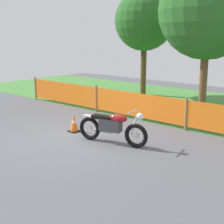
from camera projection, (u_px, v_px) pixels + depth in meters
ground at (81, 138)px, 9.65m from camera, size 24.00×24.00×0.02m
grass_verge at (186, 104)px, 14.33m from camera, size 24.00×7.28×0.01m
barrier_fence at (136, 105)px, 11.53m from camera, size 11.73×0.08×1.05m
tree_leftmost at (144, 21)px, 15.67m from camera, size 2.86×2.86×5.04m
tree_near_left at (208, 10)px, 11.48m from camera, size 3.47×3.47×5.53m
motorcycle_lead at (112, 127)px, 9.01m from camera, size 2.11×0.72×1.01m
traffic_cone at (74, 123)px, 10.20m from camera, size 0.32×0.32×0.53m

